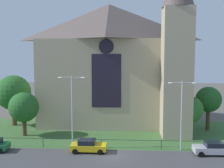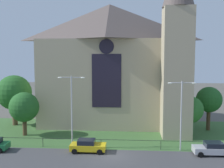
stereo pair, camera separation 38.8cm
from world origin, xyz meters
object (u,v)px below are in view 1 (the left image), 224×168
(tree_left_far, at_px, (13,93))
(tree_left_near, at_px, (24,107))
(parked_car_yellow, at_px, (88,146))
(tree_right_far, at_px, (208,100))
(streetlamp_near, at_px, (72,103))
(church_building, at_px, (114,63))
(streetlamp_far, at_px, (182,107))
(tree_right_near, at_px, (190,110))
(parked_car_silver, at_px, (212,148))

(tree_left_far, bearing_deg, tree_left_near, -55.95)
(parked_car_yellow, bearing_deg, tree_right_far, 33.38)
(tree_right_far, relative_size, streetlamp_near, 0.75)
(church_building, xyz_separation_m, streetlamp_far, (8.90, -13.39, -4.93))
(tree_right_near, height_order, parked_car_silver, tree_right_near)
(church_building, relative_size, streetlamp_far, 3.09)
(parked_car_silver, bearing_deg, streetlamp_near, -6.16)
(tree_left_near, bearing_deg, church_building, 33.96)
(parked_car_silver, bearing_deg, streetlamp_far, -23.39)
(parked_car_yellow, bearing_deg, church_building, 81.55)
(church_building, distance_m, parked_car_silver, 21.42)
(streetlamp_near, bearing_deg, tree_left_near, 147.78)
(tree_left_far, xyz_separation_m, parked_car_silver, (28.58, -12.22, -4.64))
(tree_right_far, height_order, tree_right_near, tree_right_far)
(church_building, height_order, parked_car_silver, church_building)
(church_building, height_order, tree_left_near, church_building)
(tree_left_far, bearing_deg, parked_car_yellow, -40.84)
(tree_left_far, bearing_deg, parked_car_silver, -23.16)
(tree_right_far, distance_m, streetlamp_near, 21.59)
(streetlamp_near, bearing_deg, parked_car_yellow, -31.53)
(tree_left_far, bearing_deg, streetlamp_far, -23.32)
(tree_left_near, distance_m, parked_car_yellow, 12.47)
(streetlamp_far, bearing_deg, tree_right_near, 69.38)
(tree_left_far, distance_m, streetlamp_near, 16.16)
(tree_left_far, distance_m, tree_left_near, 7.14)
(tree_left_near, distance_m, parked_car_silver, 25.69)
(streetlamp_near, xyz_separation_m, parked_car_silver, (16.63, -1.35, -4.91))
(streetlamp_near, xyz_separation_m, parked_car_yellow, (2.16, -1.32, -4.91))
(tree_right_far, bearing_deg, parked_car_silver, -102.80)
(streetlamp_near, distance_m, parked_car_silver, 17.39)
(tree_right_near, relative_size, parked_car_silver, 1.36)
(tree_right_near, xyz_separation_m, tree_left_near, (-23.56, -1.00, 0.23))
(parked_car_yellow, height_order, parked_car_silver, same)
(tree_right_near, height_order, streetlamp_far, streetlamp_far)
(tree_left_far, height_order, tree_right_far, tree_left_far)
(parked_car_yellow, bearing_deg, tree_left_far, 139.22)
(tree_left_near, height_order, streetlamp_far, streetlamp_far)
(church_building, bearing_deg, tree_left_near, -146.04)
(tree_right_near, xyz_separation_m, streetlamp_near, (-15.54, -6.05, 1.80))
(streetlamp_near, distance_m, streetlamp_far, 13.27)
(tree_left_near, xyz_separation_m, streetlamp_near, (8.02, -5.05, 1.57))
(parked_car_silver, bearing_deg, parked_car_yellow, -1.62)
(tree_left_near, relative_size, parked_car_silver, 1.47)
(streetlamp_near, bearing_deg, tree_left_far, 137.71)
(tree_left_far, bearing_deg, church_building, 8.78)
(tree_right_far, distance_m, parked_car_silver, 12.16)
(streetlamp_near, bearing_deg, tree_right_near, 21.28)
(tree_left_far, height_order, parked_car_yellow, tree_left_far)
(tree_left_near, bearing_deg, parked_car_yellow, -32.07)
(tree_left_far, relative_size, streetlamp_far, 0.98)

